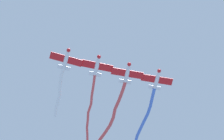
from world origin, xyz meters
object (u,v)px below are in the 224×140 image
object	(u,v)px
airplane_lead	(66,59)
airplane_left_wing	(97,66)
airplane_right_wing	(127,73)
airplane_slot	(157,80)

from	to	relation	value
airplane_lead	airplane_left_wing	xyz separation A→B (m)	(4.19, 6.37, 0.30)
airplane_right_wing	airplane_left_wing	bearing A→B (deg)	-86.13
airplane_left_wing	airplane_right_wing	size ratio (longest dim) A/B	1.01
airplane_right_wing	airplane_slot	distance (m)	7.64
airplane_left_wing	airplane_right_wing	bearing A→B (deg)	91.93
airplane_left_wing	airplane_slot	size ratio (longest dim) A/B	1.02
airplane_lead	airplane_slot	size ratio (longest dim) A/B	1.04
airplane_slot	airplane_lead	bearing A→B (deg)	-86.05
airplane_right_wing	airplane_lead	bearing A→B (deg)	-86.13
airplane_lead	airplane_right_wing	distance (m)	15.25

